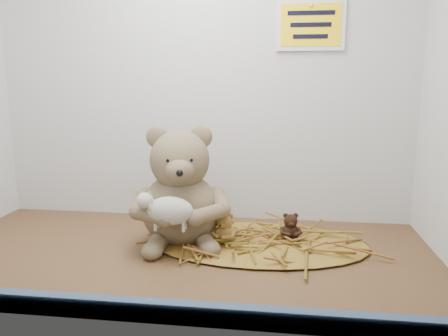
# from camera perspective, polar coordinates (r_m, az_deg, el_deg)

# --- Properties ---
(alcove_shell) EXTENTS (1.20, 0.60, 0.90)m
(alcove_shell) POSITION_cam_1_polar(r_m,az_deg,el_deg) (1.06, -5.05, 13.81)
(alcove_shell) COLOR #472D18
(alcove_shell) RESTS_ON ground
(front_rail) EXTENTS (1.19, 0.02, 0.04)m
(front_rail) POSITION_cam_1_polar(r_m,az_deg,el_deg) (0.80, -10.61, -17.73)
(front_rail) COLOR #374E6A
(front_rail) RESTS_ON shelf_floor
(straw_bed) EXTENTS (0.55, 0.32, 0.01)m
(straw_bed) POSITION_cam_1_polar(r_m,az_deg,el_deg) (1.11, 4.42, -9.68)
(straw_bed) COLOR brown
(straw_bed) RESTS_ON shelf_floor
(main_teddy) EXTENTS (0.29, 0.30, 0.30)m
(main_teddy) POSITION_cam_1_polar(r_m,az_deg,el_deg) (1.09, -5.73, -2.26)
(main_teddy) COLOR #79634A
(main_teddy) RESTS_ON shelf_floor
(toy_lamb) EXTENTS (0.14, 0.09, 0.09)m
(toy_lamb) POSITION_cam_1_polar(r_m,az_deg,el_deg) (1.00, -7.08, -5.56)
(toy_lamb) COLOR #B3B1A1
(toy_lamb) RESTS_ON main_teddy
(mini_teddy_tan) EXTENTS (0.08, 0.08, 0.08)m
(mini_teddy_tan) POSITION_cam_1_polar(r_m,az_deg,el_deg) (1.08, 0.09, -7.70)
(mini_teddy_tan) COLOR olive
(mini_teddy_tan) RESTS_ON straw_bed
(mini_teddy_brown) EXTENTS (0.06, 0.07, 0.07)m
(mini_teddy_brown) POSITION_cam_1_polar(r_m,az_deg,el_deg) (1.12, 8.67, -7.45)
(mini_teddy_brown) COLOR black
(mini_teddy_brown) RESTS_ON straw_bed
(wall_sign) EXTENTS (0.16, 0.01, 0.11)m
(wall_sign) POSITION_cam_1_polar(r_m,az_deg,el_deg) (1.25, 11.25, 17.85)
(wall_sign) COLOR yellow
(wall_sign) RESTS_ON back_wall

